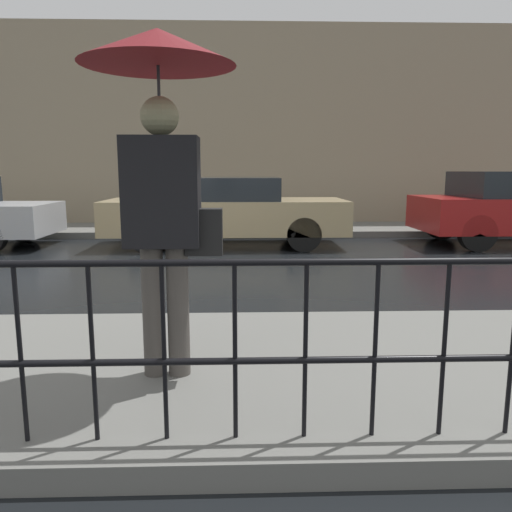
% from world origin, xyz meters
% --- Properties ---
extents(ground_plane, '(80.00, 80.00, 0.00)m').
position_xyz_m(ground_plane, '(0.00, 0.00, 0.00)').
color(ground_plane, black).
extents(sidewalk_near, '(28.00, 2.53, 0.15)m').
position_xyz_m(sidewalk_near, '(0.00, -4.46, 0.07)').
color(sidewalk_near, slate).
rests_on(sidewalk_near, ground_plane).
extents(sidewalk_far, '(28.00, 2.16, 0.15)m').
position_xyz_m(sidewalk_far, '(0.00, 4.28, 0.07)').
color(sidewalk_far, slate).
rests_on(sidewalk_far, ground_plane).
extents(lane_marking, '(25.20, 0.12, 0.01)m').
position_xyz_m(lane_marking, '(0.00, 0.00, 0.00)').
color(lane_marking, gold).
rests_on(lane_marking, ground_plane).
extents(building_storefront, '(28.00, 0.30, 5.18)m').
position_xyz_m(building_storefront, '(0.00, 5.51, 2.59)').
color(building_storefront, gray).
rests_on(building_storefront, ground_plane).
extents(railing_foreground, '(12.00, 0.04, 0.93)m').
position_xyz_m(railing_foreground, '(0.00, -5.48, 0.74)').
color(railing_foreground, black).
rests_on(railing_foreground, sidewalk_near).
extents(pedestrian, '(0.96, 0.96, 2.20)m').
position_xyz_m(pedestrian, '(0.42, -4.65, 1.79)').
color(pedestrian, '#4C4742').
rests_on(pedestrian, sidewalk_near).
extents(car_tan, '(4.73, 1.74, 1.37)m').
position_xyz_m(car_tan, '(0.59, 2.11, 0.71)').
color(car_tan, tan).
rests_on(car_tan, ground_plane).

